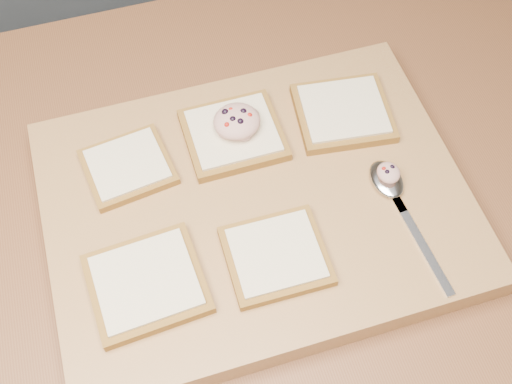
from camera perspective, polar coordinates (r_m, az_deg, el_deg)
The scene contains 11 objects.
ground at distance 1.71m, azimuth -3.43°, elevation -16.65°, with size 4.00×4.00×0.00m, color #515459.
island_counter at distance 1.27m, azimuth -4.49°, elevation -11.38°, with size 2.00×0.80×0.90m.
cutting_board at distance 0.84m, azimuth -0.00°, elevation -1.21°, with size 0.54×0.41×0.04m, color #A47B46.
bread_far_left at distance 0.85m, azimuth -11.33°, elevation 2.24°, with size 0.12×0.11×0.02m.
bread_far_center at distance 0.87m, azimuth -2.03°, elevation 5.17°, with size 0.13×0.12×0.02m.
bread_far_right at distance 0.90m, azimuth 7.75°, elevation 7.03°, with size 0.14×0.13×0.02m.
bread_near_left at distance 0.77m, azimuth -9.70°, elevation -8.00°, with size 0.14×0.13×0.02m.
bread_near_center at distance 0.77m, azimuth 1.79°, elevation -5.66°, with size 0.12×0.11×0.02m.
tuna_salad_dollop at distance 0.85m, azimuth -1.72°, elevation 6.32°, with size 0.06×0.06×0.03m.
spoon at distance 0.84m, azimuth 11.96°, elevation 0.31°, with size 0.04×0.20×0.01m.
spoon_salad at distance 0.83m, azimuth 11.70°, elevation 1.70°, with size 0.03×0.03×0.02m.
Camera 1 is at (-0.03, -0.45, 1.65)m, focal length 45.00 mm.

